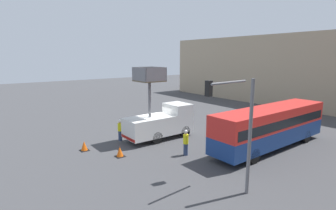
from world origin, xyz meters
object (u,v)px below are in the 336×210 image
road_worker_near_truck (120,130)px  traffic_cone_mid_road (120,152)px  traffic_light_pole (234,115)px  traffic_cone_near_truck (84,146)px  utility_truck (161,121)px  city_bus (271,124)px  road_worker_directing (186,142)px

road_worker_near_truck → traffic_cone_mid_road: road_worker_near_truck is taller
traffic_light_pole → traffic_cone_near_truck: bearing=-156.4°
utility_truck → traffic_light_pole: (9.28, -1.92, 2.47)m
city_bus → traffic_light_pole: traffic_light_pole is taller
traffic_light_pole → traffic_cone_mid_road: bearing=-159.0°
traffic_light_pole → traffic_cone_mid_road: 8.89m
traffic_light_pole → city_bus: bearing=106.6°
road_worker_near_truck → traffic_cone_near_truck: bearing=-135.1°
utility_truck → traffic_cone_near_truck: 6.60m
traffic_cone_mid_road → road_worker_near_truck: bearing=152.6°
road_worker_directing → traffic_cone_mid_road: road_worker_directing is taller
city_bus → traffic_light_pole: bearing=-144.4°
utility_truck → city_bus: (7.12, 5.30, 0.34)m
traffic_cone_near_truck → traffic_cone_mid_road: traffic_cone_near_truck is taller
traffic_light_pole → traffic_cone_near_truck: 11.81m
utility_truck → city_bus: utility_truck is taller
traffic_light_pole → road_worker_near_truck: 11.34m
utility_truck → road_worker_near_truck: size_ratio=3.37×
city_bus → traffic_light_pole: 7.83m
traffic_light_pole → traffic_cone_near_truck: (-10.29, -4.49, -3.67)m
traffic_light_pole → road_worker_directing: traffic_light_pole is taller
traffic_cone_mid_road → road_worker_directing: bearing=56.2°
utility_truck → road_worker_directing: bearing=-11.9°
traffic_cone_near_truck → traffic_cone_mid_road: size_ratio=1.01×
traffic_light_pole → road_worker_directing: (-4.95, 1.01, -3.06)m
utility_truck → road_worker_directing: size_ratio=3.26×
road_worker_directing → traffic_cone_near_truck: size_ratio=2.59×
utility_truck → traffic_cone_near_truck: bearing=-99.0°
traffic_light_pole → traffic_cone_mid_road: size_ratio=8.24×
traffic_light_pole → road_worker_directing: size_ratio=3.16×
utility_truck → traffic_light_pole: size_ratio=1.03×
traffic_light_pole → road_worker_directing: 5.90m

